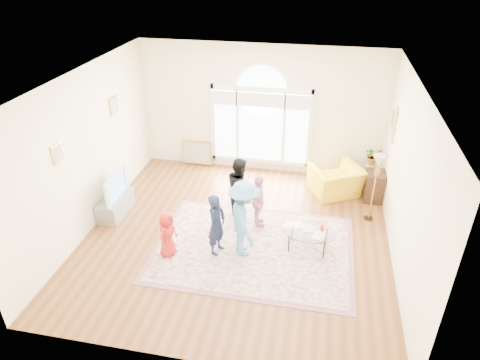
% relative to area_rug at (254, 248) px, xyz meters
% --- Properties ---
extents(ground, '(6.00, 6.00, 0.00)m').
position_rel_area_rug_xyz_m(ground, '(-0.41, 0.33, -0.01)').
color(ground, '#5A3616').
rests_on(ground, ground).
extents(room_shell, '(6.00, 6.00, 6.00)m').
position_rel_area_rug_xyz_m(room_shell, '(-0.40, 3.16, 1.56)').
color(room_shell, '#F3EAC0').
rests_on(room_shell, ground).
extents(area_rug, '(3.60, 2.60, 0.02)m').
position_rel_area_rug_xyz_m(area_rug, '(0.00, 0.00, 0.00)').
color(area_rug, beige).
rests_on(area_rug, ground).
extents(rug_border, '(3.80, 2.80, 0.01)m').
position_rel_area_rug_xyz_m(rug_border, '(-0.00, 0.00, -0.00)').
color(rug_border, '#8B5662').
rests_on(rug_border, ground).
extents(tv_console, '(0.45, 1.00, 0.42)m').
position_rel_area_rug_xyz_m(tv_console, '(-3.16, 0.63, 0.20)').
color(tv_console, gray).
rests_on(tv_console, ground).
extents(television, '(0.17, 1.00, 0.57)m').
position_rel_area_rug_xyz_m(television, '(-3.15, 0.63, 0.70)').
color(television, black).
rests_on(television, tv_console).
extents(coffee_table, '(1.09, 0.75, 0.54)m').
position_rel_area_rug_xyz_m(coffee_table, '(1.02, 0.19, 0.39)').
color(coffee_table, silver).
rests_on(coffee_table, ground).
extents(armchair, '(1.41, 1.35, 0.70)m').
position_rel_area_rug_xyz_m(armchair, '(1.52, 2.39, 0.34)').
color(armchair, yellow).
rests_on(armchair, ground).
extents(side_cabinet, '(0.40, 0.50, 0.70)m').
position_rel_area_rug_xyz_m(side_cabinet, '(2.37, 2.32, 0.34)').
color(side_cabinet, black).
rests_on(side_cabinet, ground).
extents(floor_lamp, '(0.30, 0.30, 1.51)m').
position_rel_area_rug_xyz_m(floor_lamp, '(2.25, 1.49, 1.27)').
color(floor_lamp, black).
rests_on(floor_lamp, ground).
extents(plant_pedestal, '(0.20, 0.20, 0.70)m').
position_rel_area_rug_xyz_m(plant_pedestal, '(2.29, 2.74, 0.34)').
color(plant_pedestal, white).
rests_on(plant_pedestal, ground).
extents(potted_plant, '(0.49, 0.46, 0.43)m').
position_rel_area_rug_xyz_m(potted_plant, '(2.29, 2.74, 0.90)').
color(potted_plant, '#33722D').
rests_on(potted_plant, plant_pedestal).
extents(leaning_picture, '(0.80, 0.14, 0.62)m').
position_rel_area_rug_xyz_m(leaning_picture, '(-2.06, 3.23, -0.01)').
color(leaning_picture, tan).
rests_on(leaning_picture, ground).
extents(child_red, '(0.40, 0.51, 0.93)m').
position_rel_area_rug_xyz_m(child_red, '(-1.55, -0.49, 0.47)').
color(child_red, red).
rests_on(child_red, area_rug).
extents(child_navy, '(0.41, 0.51, 1.23)m').
position_rel_area_rug_xyz_m(child_navy, '(-0.67, -0.23, 0.63)').
color(child_navy, '#151E3B').
rests_on(child_navy, area_rug).
extents(child_black, '(0.74, 0.81, 1.37)m').
position_rel_area_rug_xyz_m(child_black, '(-0.48, 1.05, 0.69)').
color(child_black, black).
rests_on(child_black, area_rug).
extents(child_pink, '(0.45, 0.73, 1.16)m').
position_rel_area_rug_xyz_m(child_pink, '(-0.05, 0.78, 0.59)').
color(child_pink, pink).
rests_on(child_pink, area_rug).
extents(child_blue, '(0.93, 1.13, 1.52)m').
position_rel_area_rug_xyz_m(child_blue, '(-0.17, -0.15, 0.77)').
color(child_blue, '#5193C8').
rests_on(child_blue, area_rug).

